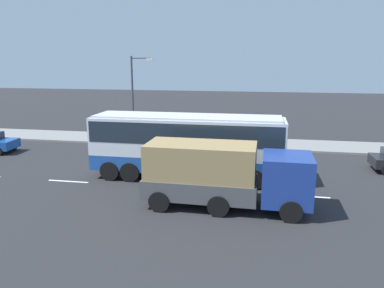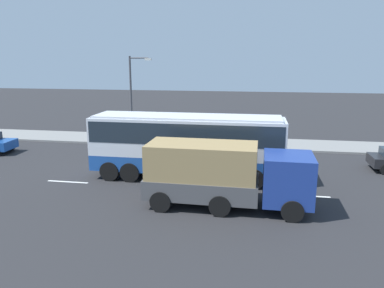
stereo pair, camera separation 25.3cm
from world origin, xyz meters
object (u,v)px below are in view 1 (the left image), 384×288
(cargo_truck, at_px, (224,173))
(street_lamp, at_px, (135,93))
(pedestrian_near_curb, at_px, (172,127))
(coach_bus, at_px, (187,140))

(cargo_truck, height_order, street_lamp, street_lamp)
(pedestrian_near_curb, relative_size, street_lamp, 0.25)
(street_lamp, bearing_deg, coach_bus, -54.32)
(coach_bus, xyz_separation_m, cargo_truck, (2.49, -3.90, -0.64))
(pedestrian_near_curb, bearing_deg, coach_bus, -15.07)
(coach_bus, bearing_deg, cargo_truck, -57.23)
(coach_bus, distance_m, pedestrian_near_curb, 10.40)
(coach_bus, relative_size, pedestrian_near_curb, 6.31)
(street_lamp, bearing_deg, cargo_truck, -55.31)
(pedestrian_near_curb, height_order, street_lamp, street_lamp)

